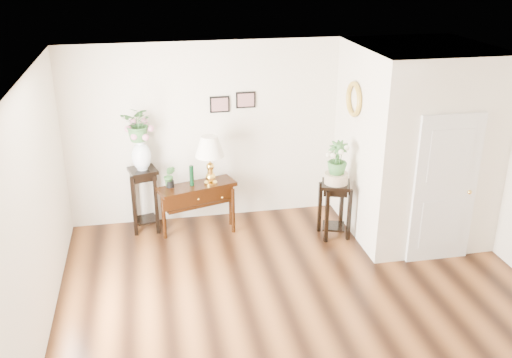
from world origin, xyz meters
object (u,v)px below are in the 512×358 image
object	(u,v)px
table_lamp	(210,162)
console_table	(198,208)
plant_stand_a	(145,200)
plant_stand_b	(334,209)

from	to	relation	value
table_lamp	console_table	bearing A→B (deg)	180.00
console_table	plant_stand_a	distance (m)	0.82
console_table	plant_stand_a	world-z (taller)	plant_stand_a
table_lamp	plant_stand_a	distance (m)	1.19
table_lamp	plant_stand_b	xyz separation A→B (m)	(1.78, -0.53, -0.69)
table_lamp	plant_stand_a	bearing A→B (deg)	167.28
plant_stand_a	plant_stand_b	world-z (taller)	plant_stand_a
console_table	plant_stand_a	xyz separation A→B (m)	(-0.78, 0.22, 0.11)
plant_stand_a	plant_stand_b	distance (m)	2.86
table_lamp	plant_stand_b	size ratio (longest dim) A/B	0.88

